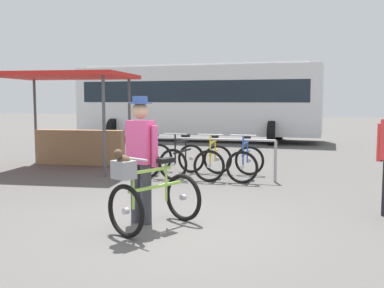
# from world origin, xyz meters

# --- Properties ---
(ground_plane) EXTENTS (80.00, 80.00, 0.00)m
(ground_plane) POSITION_xyz_m (0.00, 0.00, 0.00)
(ground_plane) COLOR #514F4C
(bike_rack_rail) EXTENTS (3.20, 0.24, 0.88)m
(bike_rack_rail) POSITION_xyz_m (-0.75, 3.66, 0.66)
(bike_rack_rail) COLOR #99999E
(bike_rack_rail) RESTS_ON ground
(racked_bike_white) EXTENTS (0.79, 1.18, 0.97)m
(racked_bike_white) POSITION_xyz_m (-1.91, 3.77, 0.37)
(racked_bike_white) COLOR black
(racked_bike_white) RESTS_ON ground
(racked_bike_black) EXTENTS (0.72, 1.15, 0.98)m
(racked_bike_black) POSITION_xyz_m (-1.21, 3.81, 0.37)
(racked_bike_black) COLOR black
(racked_bike_black) RESTS_ON ground
(racked_bike_yellow) EXTENTS (0.77, 1.15, 0.97)m
(racked_bike_yellow) POSITION_xyz_m (-0.51, 3.85, 0.37)
(racked_bike_yellow) COLOR black
(racked_bike_yellow) RESTS_ON ground
(racked_bike_blue) EXTENTS (0.72, 1.12, 0.97)m
(racked_bike_blue) POSITION_xyz_m (0.18, 3.89, 0.37)
(racked_bike_blue) COLOR black
(racked_bike_blue) RESTS_ON ground
(featured_bicycle) EXTENTS (1.03, 1.26, 1.09)m
(featured_bicycle) POSITION_xyz_m (-0.21, -0.17, 0.49)
(featured_bicycle) COLOR black
(featured_bicycle) RESTS_ON ground
(person_with_featured_bike) EXTENTS (0.52, 0.32, 1.72)m
(person_with_featured_bike) POSITION_xyz_m (-0.47, 0.13, 0.95)
(person_with_featured_bike) COLOR #383842
(person_with_featured_bike) RESTS_ON ground
(bus_distant) EXTENTS (10.05, 3.55, 3.08)m
(bus_distant) POSITION_xyz_m (-3.67, 12.37, 1.74)
(bus_distant) COLOR silver
(bus_distant) RESTS_ON ground
(market_stall) EXTENTS (3.43, 2.77, 2.30)m
(market_stall) POSITION_xyz_m (-4.27, 4.21, 1.39)
(market_stall) COLOR #4C4C51
(market_stall) RESTS_ON ground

